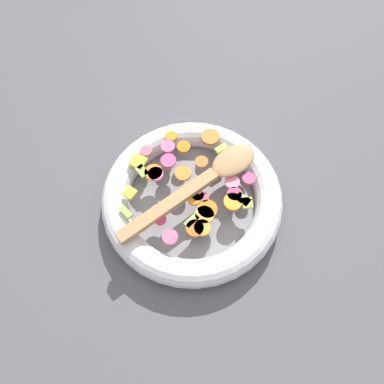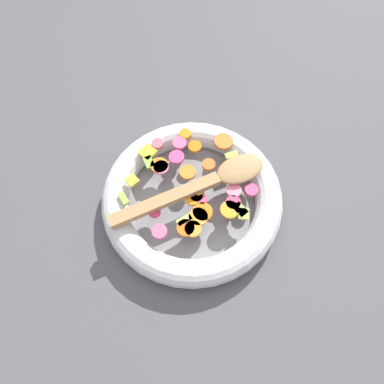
{
  "view_description": "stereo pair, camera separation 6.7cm",
  "coord_description": "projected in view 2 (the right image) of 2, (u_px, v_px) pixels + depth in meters",
  "views": [
    {
      "loc": [
        -0.07,
        -0.29,
        0.65
      ],
      "look_at": [
        0.0,
        0.0,
        0.05
      ],
      "focal_mm": 35.0,
      "sensor_mm": 36.0,
      "label": 1
    },
    {
      "loc": [
        -0.01,
        -0.3,
        0.65
      ],
      "look_at": [
        0.0,
        0.0,
        0.05
      ],
      "focal_mm": 35.0,
      "sensor_mm": 36.0,
      "label": 2
    }
  ],
  "objects": [
    {
      "name": "ground_plane",
      "position": [
        192.0,
        204.0,
        0.72
      ],
      "size": [
        4.0,
        4.0,
        0.0
      ],
      "primitive_type": "plane",
      "color": "#4C4C51"
    },
    {
      "name": "wooden_spoon",
      "position": [
        205.0,
        183.0,
        0.67
      ],
      "size": [
        0.29,
        0.15,
        0.01
      ],
      "color": "#A87F51",
      "rests_on": "chopped_vegetables"
    },
    {
      "name": "chopped_vegetables",
      "position": [
        190.0,
        186.0,
        0.68
      ],
      "size": [
        0.25,
        0.23,
        0.01
      ],
      "color": "orange",
      "rests_on": "skillet"
    },
    {
      "name": "skillet",
      "position": [
        192.0,
        199.0,
        0.7
      ],
      "size": [
        0.34,
        0.34,
        0.05
      ],
      "color": "slate",
      "rests_on": "ground_plane"
    }
  ]
}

